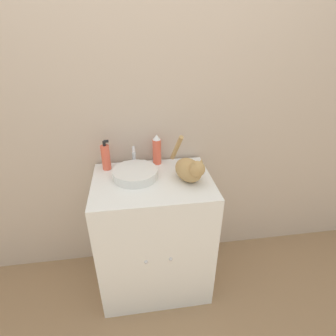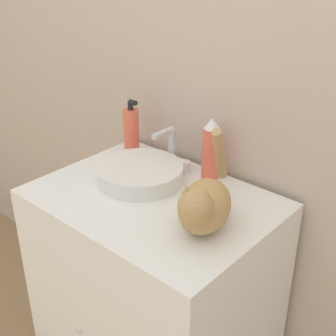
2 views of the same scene
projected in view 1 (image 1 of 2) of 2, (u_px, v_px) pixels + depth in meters
The scene contains 8 objects.
ground_plane at pixel (160, 311), 1.81m from camera, with size 8.00×8.00×0.00m, color #997551.
wall_back at pixel (146, 110), 1.73m from camera, with size 6.00×0.05×2.50m.
vanity_cabinet at pixel (154, 235), 1.84m from camera, with size 0.74×0.56×0.90m.
sink_basin at pixel (135, 173), 1.64m from camera, with size 0.28×0.28×0.06m.
faucet at pixel (134, 158), 1.75m from camera, with size 0.16×0.11×0.15m.
cat at pixel (190, 169), 1.58m from camera, with size 0.21×0.34×0.26m.
soap_bottle at pixel (106, 157), 1.71m from camera, with size 0.06×0.06×0.21m.
spray_bottle at pixel (157, 150), 1.77m from camera, with size 0.06×0.06×0.21m.
Camera 1 is at (-0.10, -1.11, 1.74)m, focal length 28.00 mm.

